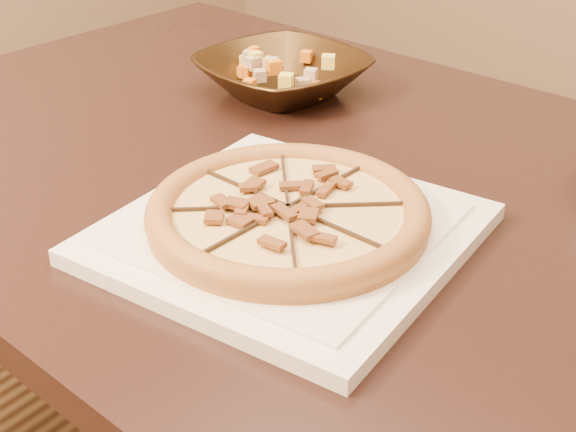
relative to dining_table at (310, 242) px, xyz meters
name	(u,v)px	position (x,y,z in m)	size (l,w,h in m)	color
dining_table	(310,242)	(0.00, 0.00, 0.00)	(1.38, 0.93, 0.75)	black
plate	(288,232)	(0.09, -0.15, 0.12)	(0.36, 0.36, 0.02)	white
pizza	(288,213)	(0.09, -0.15, 0.14)	(0.29, 0.29, 0.03)	#B58239
bronze_bowl	(282,75)	(-0.18, 0.17, 0.14)	(0.23, 0.23, 0.06)	#3F2A15
mixed_dish	(282,47)	(-0.18, 0.17, 0.18)	(0.12, 0.11, 0.03)	tan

